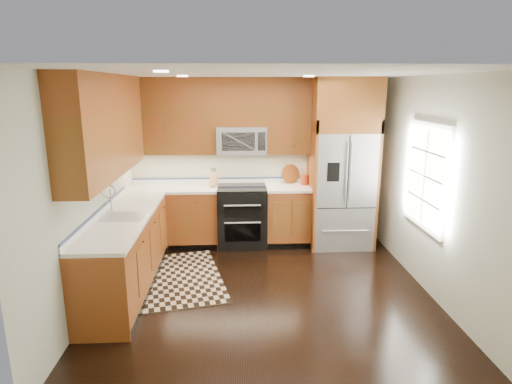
{
  "coord_description": "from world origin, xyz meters",
  "views": [
    {
      "loc": [
        -0.34,
        -4.8,
        2.45
      ],
      "look_at": [
        -0.08,
        0.6,
        1.12
      ],
      "focal_mm": 30.0,
      "sensor_mm": 36.0,
      "label": 1
    }
  ],
  "objects_px": {
    "rug": "(181,277)",
    "utensil_crock": "(305,177)",
    "range": "(242,216)",
    "knife_block": "(214,179)",
    "refrigerator": "(342,164)"
  },
  "relations": [
    {
      "from": "rug",
      "to": "utensil_crock",
      "type": "height_order",
      "value": "utensil_crock"
    },
    {
      "from": "range",
      "to": "utensil_crock",
      "type": "distance_m",
      "value": 1.17
    },
    {
      "from": "range",
      "to": "rug",
      "type": "distance_m",
      "value": 1.54
    },
    {
      "from": "rug",
      "to": "knife_block",
      "type": "relative_size",
      "value": 5.75
    },
    {
      "from": "rug",
      "to": "knife_block",
      "type": "bearing_deg",
      "value": 60.72
    },
    {
      "from": "range",
      "to": "refrigerator",
      "type": "height_order",
      "value": "refrigerator"
    },
    {
      "from": "refrigerator",
      "to": "rug",
      "type": "relative_size",
      "value": 1.54
    },
    {
      "from": "range",
      "to": "utensil_crock",
      "type": "height_order",
      "value": "utensil_crock"
    },
    {
      "from": "knife_block",
      "to": "utensil_crock",
      "type": "relative_size",
      "value": 0.86
    },
    {
      "from": "range",
      "to": "knife_block",
      "type": "height_order",
      "value": "knife_block"
    },
    {
      "from": "rug",
      "to": "knife_block",
      "type": "distance_m",
      "value": 1.72
    },
    {
      "from": "range",
      "to": "utensil_crock",
      "type": "bearing_deg",
      "value": 7.93
    },
    {
      "from": "range",
      "to": "refrigerator",
      "type": "xyz_separation_m",
      "value": [
        1.55,
        -0.04,
        0.83
      ]
    },
    {
      "from": "utensil_crock",
      "to": "refrigerator",
      "type": "bearing_deg",
      "value": -17.86
    },
    {
      "from": "range",
      "to": "knife_block",
      "type": "distance_m",
      "value": 0.74
    }
  ]
}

